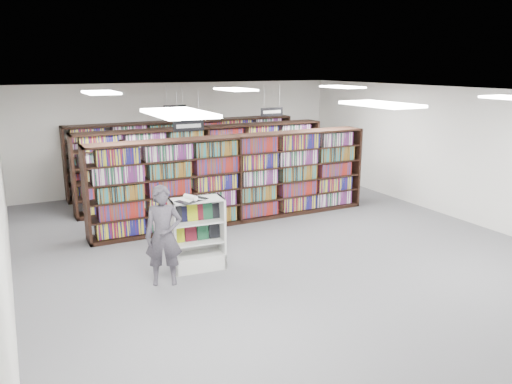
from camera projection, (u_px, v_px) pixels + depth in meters
name	position (u px, v px, depth m)	size (l,w,h in m)	color
floor	(276.00, 247.00, 10.47)	(12.00, 12.00, 0.00)	#505155
ceiling	(278.00, 92.00, 9.68)	(10.00, 12.00, 0.10)	silver
wall_back	(182.00, 136.00, 15.26)	(10.00, 0.10, 3.20)	white
wall_left	(1.00, 202.00, 7.89)	(0.10, 12.00, 3.20)	white
wall_right	(455.00, 153.00, 12.25)	(0.10, 12.00, 3.20)	white
bookshelf_row_near	(236.00, 179.00, 11.94)	(7.00, 0.60, 2.10)	black
bookshelf_row_mid	(206.00, 165.00, 13.67)	(7.00, 0.60, 2.10)	black
bookshelf_row_far	(186.00, 155.00, 15.14)	(7.00, 0.60, 2.10)	black
aisle_sign_left	(189.00, 125.00, 10.05)	(0.65, 0.02, 0.80)	#B2B2B7
aisle_sign_right	(272.00, 111.00, 13.09)	(0.65, 0.02, 0.80)	#B2B2B7
aisle_sign_center	(175.00, 108.00, 13.95)	(0.65, 0.02, 0.80)	#B2B2B7
troffer_front_left	(178.00, 113.00, 5.78)	(0.60, 1.20, 0.04)	white
troffer_front_center	(381.00, 104.00, 7.09)	(0.60, 1.20, 0.04)	white
troffer_back_left	(101.00, 93.00, 10.11)	(0.60, 1.20, 0.04)	white
troffer_back_center	(235.00, 89.00, 11.42)	(0.60, 1.20, 0.04)	white
troffer_back_right	(342.00, 87.00, 12.73)	(0.60, 1.20, 0.04)	white
endcap_display	(197.00, 244.00, 9.27)	(1.01, 0.57, 1.36)	white
open_book	(191.00, 199.00, 8.90)	(0.63, 0.51, 0.12)	black
shopper	(164.00, 236.00, 8.51)	(0.64, 0.42, 1.75)	#4B4751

